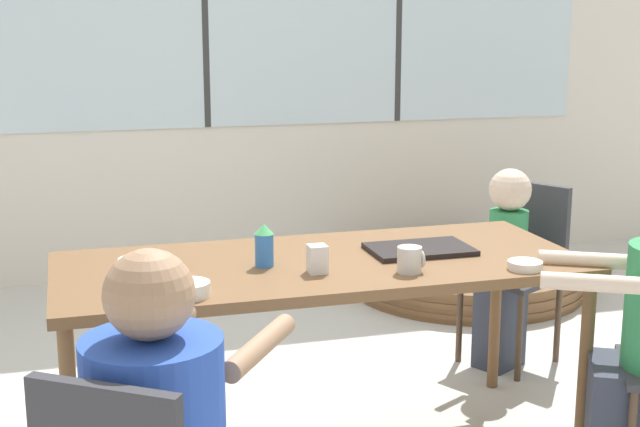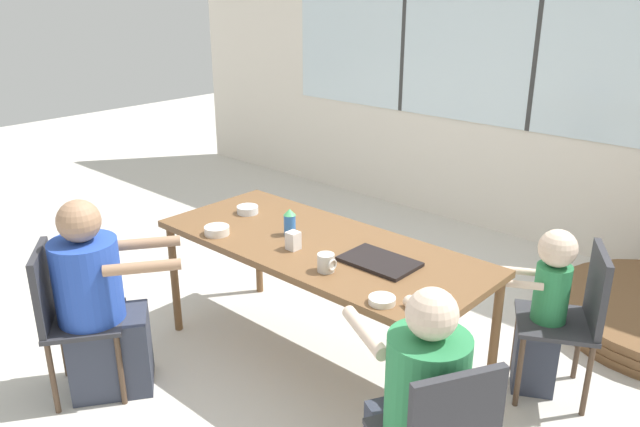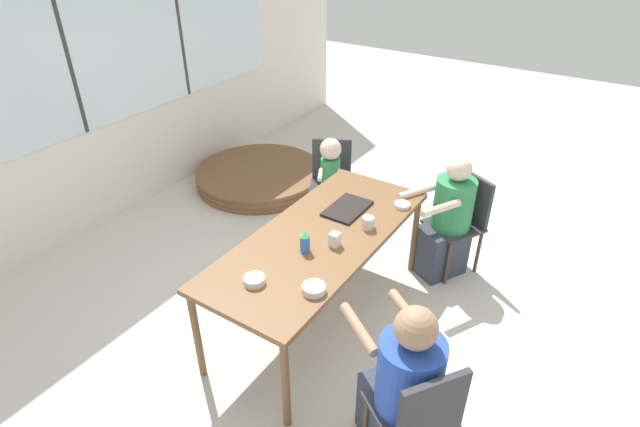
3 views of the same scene
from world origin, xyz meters
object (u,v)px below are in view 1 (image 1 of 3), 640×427
Objects in this scene: milk_carton_small at (317,259)px; bowl_fruit at (525,265)px; chair_for_toddler at (522,256)px; bowl_white_shallow at (188,289)px; coffee_mug at (410,260)px; bowl_cereal at (137,264)px; folded_table_stack at (466,274)px; sippy_cup at (264,245)px; person_toddler at (504,268)px.

milk_carton_small reaches higher than bowl_fruit.
chair_for_toddler reaches higher than bowl_white_shallow.
bowl_cereal is at bearing 162.42° from coffee_mug.
folded_table_stack is (2.00, 2.09, -0.70)m from bowl_white_shallow.
bowl_fruit is (1.35, -0.38, -0.01)m from bowl_cereal.
bowl_fruit is (-0.54, -0.99, 0.26)m from chair_for_toddler.
chair_for_toddler is at bearing 25.50° from sippy_cup.
milk_carton_small is at bearing 167.27° from bowl_fruit.
sippy_cup is 1.09× the size of bowl_white_shallow.
bowl_white_shallow is at bearing 90.33° from person_toddler.
coffee_mug is 0.59× the size of sippy_cup.
bowl_fruit is at bearing 122.62° from chair_for_toddler.
sippy_cup reaches higher than milk_carton_small.
milk_carton_small is at bearing 94.23° from chair_for_toddler.
person_toddler reaches higher than bowl_white_shallow.
person_toddler is at bearing 65.86° from bowl_fruit.
milk_carton_small is at bearing 16.93° from bowl_white_shallow.
sippy_cup is at bearing 41.61° from bowl_white_shallow.
sippy_cup is 1.57× the size of milk_carton_small.
bowl_cereal is (-1.89, -0.61, 0.27)m from chair_for_toddler.
bowl_white_shallow is (-0.48, -0.15, -0.03)m from milk_carton_small.
bowl_cereal reaches higher than bowl_fruit.
sippy_cup reaches higher than bowl_white_shallow.
folded_table_stack is at bearing 51.98° from milk_carton_small.
bowl_white_shallow is at bearing 90.30° from chair_for_toddler.
chair_for_toddler is at bearing 32.80° from milk_carton_small.
chair_for_toddler reaches higher than folded_table_stack.
chair_for_toddler is 9.23× the size of coffee_mug.
person_toddler is at bearing 90.00° from chair_for_toddler.
sippy_cup is at bearing 139.88° from milk_carton_small.
folded_table_stack is at bearing 46.26° from bowl_white_shallow.
coffee_mug is 0.98m from bowl_cereal.
coffee_mug is 0.80m from bowl_white_shallow.
folded_table_stack is at bearing 47.06° from sippy_cup.
coffee_mug is 0.70× the size of bowl_cereal.
chair_for_toddler is 2.01m from bowl_cereal.
coffee_mug is at bearing -15.07° from milk_carton_small.
chair_for_toddler is 6.91× the size of bowl_fruit.
chair_for_toddler is 6.43× the size of bowl_cereal.
coffee_mug is 0.07× the size of folded_table_stack.
bowl_white_shallow is 0.38m from bowl_cereal.
bowl_white_shallow is at bearing -138.39° from sippy_cup.
milk_carton_small is (-0.32, 0.09, 0.00)m from coffee_mug.
person_toddler reaches higher than milk_carton_small.
bowl_white_shallow is at bearing -133.74° from folded_table_stack.
person_toddler reaches higher than bowl_fruit.
chair_for_toddler is at bearing 28.88° from bowl_white_shallow.
coffee_mug is 0.75× the size of bowl_fruit.
sippy_cup is (-0.48, 0.22, 0.03)m from coffee_mug.
milk_carton_small is 0.69× the size of bowl_white_shallow.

